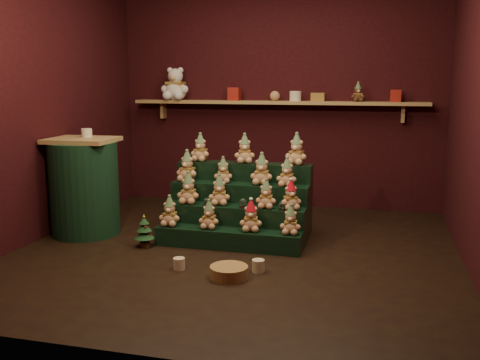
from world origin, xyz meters
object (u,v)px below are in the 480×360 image
(side_table, at_px, (84,187))
(wicker_basket, at_px, (229,272))
(mug_right, at_px, (258,266))
(mini_christmas_tree, at_px, (144,231))
(snow_globe_c, at_px, (282,206))
(mug_left, at_px, (179,264))
(white_bear, at_px, (175,80))
(brown_bear, at_px, (358,92))
(snow_globe_a, at_px, (207,202))
(riser_tier_front, at_px, (228,239))
(snow_globe_b, at_px, (243,203))

(side_table, distance_m, wicker_basket, 2.02)
(side_table, distance_m, mug_right, 2.13)
(mini_christmas_tree, xyz_separation_m, mug_right, (1.20, -0.40, -0.10))
(snow_globe_c, distance_m, mug_left, 1.15)
(white_bear, xyz_separation_m, brown_bear, (2.26, 0.00, -0.15))
(snow_globe_a, distance_m, mini_christmas_tree, 0.66)
(brown_bear, bearing_deg, riser_tier_front, -136.30)
(riser_tier_front, height_order, wicker_basket, riser_tier_front)
(snow_globe_c, bearing_deg, riser_tier_front, -161.57)
(snow_globe_b, relative_size, brown_bear, 0.42)
(mug_left, relative_size, mug_right, 0.95)
(side_table, distance_m, brown_bear, 3.25)
(snow_globe_c, height_order, mini_christmas_tree, snow_globe_c)
(mug_right, bearing_deg, mug_left, -170.75)
(mini_christmas_tree, xyz_separation_m, mug_left, (0.54, -0.51, -0.11))
(side_table, relative_size, mug_right, 9.53)
(mini_christmas_tree, relative_size, mug_left, 3.25)
(white_bear, bearing_deg, mug_left, -67.73)
(mug_left, bearing_deg, riser_tier_front, 70.25)
(riser_tier_front, relative_size, mug_right, 13.42)
(brown_bear, bearing_deg, mug_right, -120.84)
(mug_left, height_order, wicker_basket, mug_left)
(snow_globe_b, relative_size, snow_globe_c, 1.12)
(snow_globe_c, xyz_separation_m, mini_christmas_tree, (-1.26, -0.32, -0.25))
(mug_left, relative_size, brown_bear, 0.45)
(riser_tier_front, bearing_deg, brown_bear, 58.72)
(mini_christmas_tree, bearing_deg, white_bear, 101.83)
(snow_globe_a, height_order, side_table, side_table)
(snow_globe_c, distance_m, side_table, 2.04)
(snow_globe_c, bearing_deg, side_table, -178.74)
(wicker_basket, bearing_deg, mug_left, 169.95)
(snow_globe_b, distance_m, mug_right, 0.86)
(riser_tier_front, xyz_separation_m, brown_bear, (1.08, 1.78, 1.34))
(mini_christmas_tree, height_order, white_bear, white_bear)
(riser_tier_front, bearing_deg, mug_right, -53.09)
(side_table, bearing_deg, white_bear, 74.96)
(side_table, height_order, mug_left, side_table)
(mug_left, distance_m, brown_bear, 3.10)
(wicker_basket, bearing_deg, side_table, 154.17)
(snow_globe_c, relative_size, brown_bear, 0.38)
(riser_tier_front, relative_size, mug_left, 14.14)
(riser_tier_front, xyz_separation_m, wicker_basket, (0.22, -0.74, -0.04))
(snow_globe_b, bearing_deg, mini_christmas_tree, -160.29)
(side_table, height_order, wicker_basket, side_table)
(mug_left, bearing_deg, mug_right, 9.25)
(snow_globe_b, bearing_deg, mug_right, -66.41)
(snow_globe_b, xyz_separation_m, white_bear, (-1.29, 1.62, 1.17))
(snow_globe_b, xyz_separation_m, wicker_basket, (0.11, -0.90, -0.36))
(mini_christmas_tree, height_order, wicker_basket, mini_christmas_tree)
(wicker_basket, xyz_separation_m, white_bear, (-1.40, 2.52, 1.53))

